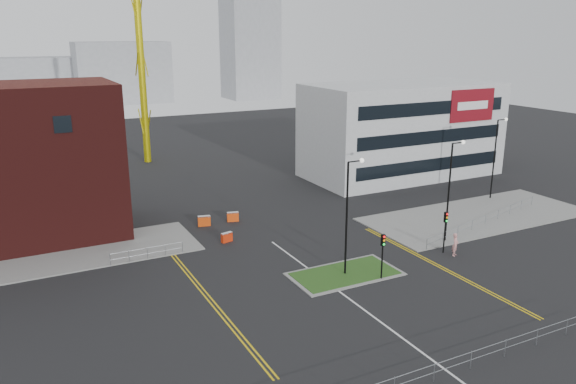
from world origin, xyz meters
name	(u,v)px	position (x,y,z in m)	size (l,w,h in m)	color
ground	(386,326)	(0.00, 0.00, 0.00)	(200.00, 200.00, 0.00)	black
pavement_left	(27,262)	(-20.00, 22.00, 0.06)	(28.00, 8.00, 0.12)	slate
pavement_right	(477,216)	(22.00, 14.00, 0.06)	(24.00, 10.00, 0.12)	slate
island_kerb	(345,274)	(2.00, 8.00, 0.04)	(8.60, 4.60, 0.08)	slate
grass_island	(345,274)	(2.00, 8.00, 0.06)	(8.00, 4.00, 0.12)	#254918
office_block	(402,130)	(26.01, 31.97, 6.00)	(25.00, 12.20, 12.00)	#B5B7BA
streetlamp_island	(349,208)	(2.22, 8.00, 5.41)	(1.46, 0.36, 9.18)	black
streetlamp_right_near	(451,183)	(14.22, 10.00, 5.41)	(1.46, 0.36, 9.18)	black
streetlamp_right_far	(496,152)	(28.22, 18.00, 5.41)	(1.46, 0.36, 9.18)	black
traffic_light_island	(383,248)	(4.00, 5.98, 2.57)	(0.28, 0.33, 3.65)	black
traffic_light_right	(446,224)	(12.00, 7.98, 2.57)	(0.28, 0.33, 3.65)	black
railing_front	(453,362)	(0.00, -6.00, 0.78)	(24.05, 0.05, 1.10)	gray
railing_left	(147,251)	(-11.00, 18.00, 0.74)	(6.05, 0.05, 1.10)	gray
railing_right	(486,218)	(20.50, 11.50, 0.78)	(19.05, 5.05, 1.10)	gray
centre_line	(368,313)	(0.00, 2.00, 0.01)	(0.15, 30.00, 0.01)	silver
yellow_left_a	(202,293)	(-9.00, 10.00, 0.01)	(0.12, 24.00, 0.01)	gold
yellow_left_b	(206,292)	(-8.70, 10.00, 0.01)	(0.12, 24.00, 0.01)	gold
yellow_right_a	(437,266)	(9.50, 6.00, 0.01)	(0.12, 20.00, 0.01)	gold
yellow_right_b	(439,265)	(9.80, 6.00, 0.01)	(0.12, 20.00, 0.01)	gold
skyline_b	(123,73)	(10.00, 130.00, 8.00)	(24.00, 12.00, 16.00)	gray
skyline_c	(250,48)	(45.00, 125.00, 14.00)	(14.00, 12.00, 28.00)	gray
skyline_d	(47,80)	(-8.00, 140.00, 6.00)	(30.00, 12.00, 12.00)	gray
pedestrian	(455,244)	(12.40, 7.06, 0.99)	(0.72, 0.47, 1.98)	#D88F8B
barrier_left	(227,237)	(-3.63, 18.89, 0.48)	(1.10, 0.58, 0.88)	red
barrier_mid	(204,220)	(-4.00, 24.00, 0.55)	(1.27, 0.66, 1.02)	#D7420B
barrier_right	(233,216)	(-1.00, 24.00, 0.52)	(1.20, 0.64, 0.96)	#E9440C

